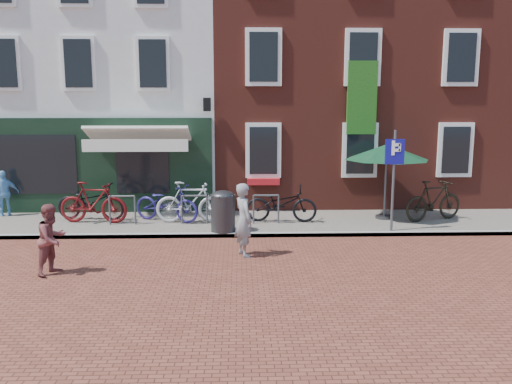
{
  "coord_description": "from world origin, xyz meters",
  "views": [
    {
      "loc": [
        -0.25,
        -13.26,
        3.44
      ],
      "look_at": [
        0.2,
        0.58,
        1.1
      ],
      "focal_mm": 36.98,
      "sensor_mm": 36.0,
      "label": 1
    }
  ],
  "objects_px": {
    "bicycle_0": "(91,202)",
    "bicycle_2": "(167,203)",
    "woman": "(244,220)",
    "parking_sign": "(394,166)",
    "bicycle_5": "(434,200)",
    "bicycle_3": "(190,202)",
    "parasol": "(387,149)",
    "bicycle_4": "(281,204)",
    "litter_bin": "(223,209)",
    "cafe_person": "(4,193)",
    "boy": "(52,239)",
    "bicycle_1": "(93,203)"
  },
  "relations": [
    {
      "from": "parking_sign",
      "to": "woman",
      "type": "xyz_separation_m",
      "value": [
        -3.93,
        -1.86,
        -0.98
      ]
    },
    {
      "from": "bicycle_1",
      "to": "bicycle_5",
      "type": "distance_m",
      "value": 9.68
    },
    {
      "from": "cafe_person",
      "to": "bicycle_0",
      "type": "relative_size",
      "value": 0.68
    },
    {
      "from": "bicycle_1",
      "to": "litter_bin",
      "type": "bearing_deg",
      "value": -99.77
    },
    {
      "from": "cafe_person",
      "to": "bicycle_2",
      "type": "distance_m",
      "value": 5.03
    },
    {
      "from": "woman",
      "to": "bicycle_0",
      "type": "height_order",
      "value": "woman"
    },
    {
      "from": "boy",
      "to": "bicycle_2",
      "type": "relative_size",
      "value": 0.72
    },
    {
      "from": "cafe_person",
      "to": "bicycle_5",
      "type": "bearing_deg",
      "value": 146.8
    },
    {
      "from": "woman",
      "to": "bicycle_3",
      "type": "xyz_separation_m",
      "value": [
        -1.48,
        2.99,
        -0.15
      ]
    },
    {
      "from": "litter_bin",
      "to": "bicycle_2",
      "type": "height_order",
      "value": "litter_bin"
    },
    {
      "from": "parking_sign",
      "to": "bicycle_0",
      "type": "relative_size",
      "value": 1.32
    },
    {
      "from": "parking_sign",
      "to": "bicycle_0",
      "type": "bearing_deg",
      "value": 169.11
    },
    {
      "from": "boy",
      "to": "cafe_person",
      "type": "height_order",
      "value": "cafe_person"
    },
    {
      "from": "bicycle_0",
      "to": "bicycle_3",
      "type": "bearing_deg",
      "value": -90.16
    },
    {
      "from": "woman",
      "to": "bicycle_3",
      "type": "height_order",
      "value": "woman"
    },
    {
      "from": "parasol",
      "to": "boy",
      "type": "bearing_deg",
      "value": -150.67
    },
    {
      "from": "litter_bin",
      "to": "bicycle_0",
      "type": "relative_size",
      "value": 0.58
    },
    {
      "from": "parasol",
      "to": "bicycle_3",
      "type": "relative_size",
      "value": 1.26
    },
    {
      "from": "cafe_person",
      "to": "bicycle_4",
      "type": "relative_size",
      "value": 0.68
    },
    {
      "from": "woman",
      "to": "bicycle_4",
      "type": "height_order",
      "value": "woman"
    },
    {
      "from": "woman",
      "to": "bicycle_0",
      "type": "relative_size",
      "value": 0.83
    },
    {
      "from": "cafe_person",
      "to": "bicycle_3",
      "type": "height_order",
      "value": "cafe_person"
    },
    {
      "from": "cafe_person",
      "to": "bicycle_0",
      "type": "height_order",
      "value": "cafe_person"
    },
    {
      "from": "bicycle_3",
      "to": "bicycle_4",
      "type": "distance_m",
      "value": 2.57
    },
    {
      "from": "parking_sign",
      "to": "bicycle_5",
      "type": "xyz_separation_m",
      "value": [
        1.55,
        1.18,
        -1.13
      ]
    },
    {
      "from": "litter_bin",
      "to": "bicycle_4",
      "type": "bearing_deg",
      "value": 34.08
    },
    {
      "from": "bicycle_0",
      "to": "bicycle_2",
      "type": "xyz_separation_m",
      "value": [
        2.22,
        -0.27,
        0.0
      ]
    },
    {
      "from": "parasol",
      "to": "bicycle_4",
      "type": "distance_m",
      "value": 3.43
    },
    {
      "from": "parasol",
      "to": "bicycle_5",
      "type": "relative_size",
      "value": 1.26
    },
    {
      "from": "litter_bin",
      "to": "cafe_person",
      "type": "distance_m",
      "value": 6.95
    },
    {
      "from": "parasol",
      "to": "bicycle_2",
      "type": "height_order",
      "value": "parasol"
    },
    {
      "from": "litter_bin",
      "to": "bicycle_3",
      "type": "xyz_separation_m",
      "value": [
        -0.95,
        1.07,
        -0.02
      ]
    },
    {
      "from": "litter_bin",
      "to": "bicycle_4",
      "type": "relative_size",
      "value": 0.58
    },
    {
      "from": "woman",
      "to": "cafe_person",
      "type": "height_order",
      "value": "woman"
    },
    {
      "from": "litter_bin",
      "to": "bicycle_5",
      "type": "xyz_separation_m",
      "value": [
        6.01,
        1.12,
        -0.02
      ]
    },
    {
      "from": "bicycle_2",
      "to": "bicycle_5",
      "type": "bearing_deg",
      "value": -67.5
    },
    {
      "from": "bicycle_2",
      "to": "litter_bin",
      "type": "bearing_deg",
      "value": -103.95
    },
    {
      "from": "litter_bin",
      "to": "bicycle_2",
      "type": "relative_size",
      "value": 0.58
    },
    {
      "from": "parking_sign",
      "to": "bicycle_1",
      "type": "height_order",
      "value": "parking_sign"
    },
    {
      "from": "bicycle_4",
      "to": "boy",
      "type": "bearing_deg",
      "value": 136.16
    },
    {
      "from": "parasol",
      "to": "cafe_person",
      "type": "xyz_separation_m",
      "value": [
        -11.27,
        0.75,
        -1.35
      ]
    },
    {
      "from": "parking_sign",
      "to": "parasol",
      "type": "relative_size",
      "value": 1.09
    },
    {
      "from": "parking_sign",
      "to": "bicycle_5",
      "type": "bearing_deg",
      "value": 37.26
    },
    {
      "from": "litter_bin",
      "to": "bicycle_2",
      "type": "xyz_separation_m",
      "value": [
        -1.65,
        1.27,
        -0.07
      ]
    },
    {
      "from": "woman",
      "to": "bicycle_0",
      "type": "distance_m",
      "value": 5.6
    },
    {
      "from": "bicycle_0",
      "to": "bicycle_2",
      "type": "bearing_deg",
      "value": -88.0
    },
    {
      "from": "bicycle_3",
      "to": "litter_bin",
      "type": "bearing_deg",
      "value": -135.86
    },
    {
      "from": "parking_sign",
      "to": "bicycle_3",
      "type": "relative_size",
      "value": 1.36
    },
    {
      "from": "parasol",
      "to": "woman",
      "type": "height_order",
      "value": "parasol"
    },
    {
      "from": "litter_bin",
      "to": "woman",
      "type": "bearing_deg",
      "value": -74.61
    }
  ]
}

